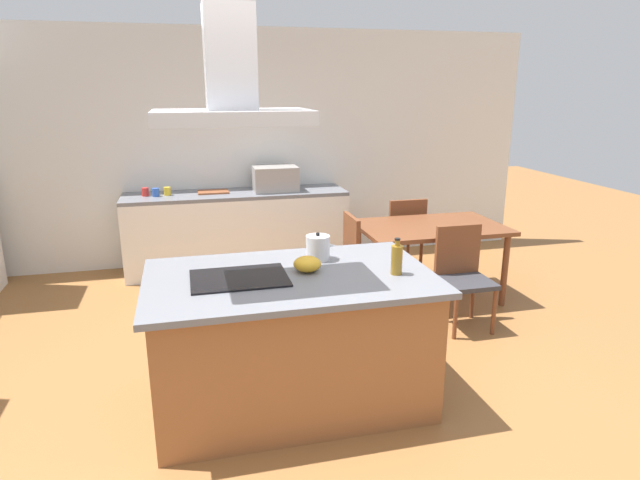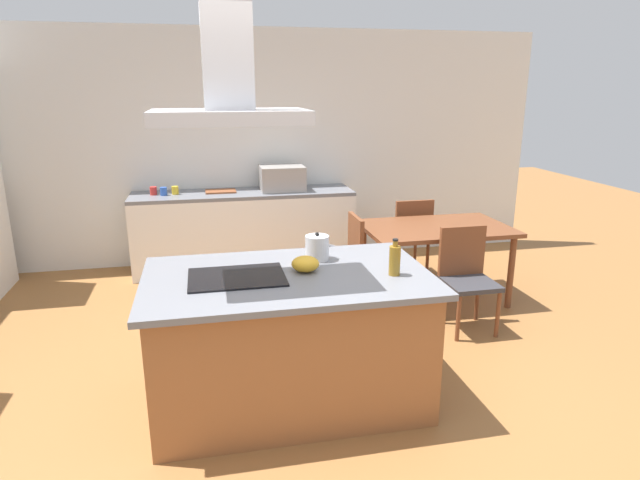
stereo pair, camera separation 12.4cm
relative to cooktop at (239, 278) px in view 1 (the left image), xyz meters
name	(u,v)px [view 1 (the left image)]	position (x,y,z in m)	size (l,w,h in m)	color
ground	(261,313)	(0.32, 1.50, -0.91)	(16.00, 16.00, 0.00)	#936033
wall_back	(237,149)	(0.32, 3.25, 0.44)	(7.20, 0.10, 2.70)	white
kitchen_island	(291,338)	(0.32, 0.00, -0.45)	(1.83, 1.12, 0.90)	#995B33
cooktop	(239,278)	(0.00, 0.00, 0.00)	(0.60, 0.44, 0.01)	black
tea_kettle	(318,248)	(0.57, 0.27, 0.08)	(0.22, 0.17, 0.20)	silver
olive_oil_bottle	(397,259)	(0.99, -0.15, 0.09)	(0.07, 0.07, 0.24)	olive
mixing_bowl	(307,264)	(0.45, 0.04, 0.04)	(0.18, 0.18, 0.10)	gold
back_counter	(238,231)	(0.26, 2.88, -0.46)	(2.50, 0.62, 0.90)	white
countertop_microwave	(275,179)	(0.71, 2.88, 0.13)	(0.50, 0.38, 0.28)	#9E9993
coffee_mug_red	(145,192)	(-0.72, 2.91, 0.04)	(0.08, 0.08, 0.09)	red
coffee_mug_blue	(156,192)	(-0.61, 2.86, 0.04)	(0.08, 0.08, 0.09)	#2D56B2
coffee_mug_yellow	(167,191)	(-0.49, 2.90, 0.04)	(0.08, 0.08, 0.09)	gold
cutting_board	(213,192)	(0.01, 2.93, 0.00)	(0.34, 0.24, 0.02)	brown
dining_table	(430,233)	(2.01, 1.50, -0.24)	(1.40, 0.90, 0.75)	brown
chair_facing_back_wall	(403,232)	(2.01, 2.16, -0.40)	(0.42, 0.42, 0.89)	#333338
chair_at_left_end	(341,256)	(1.10, 1.50, -0.40)	(0.42, 0.42, 0.89)	#333338
chair_facing_island	(462,270)	(2.01, 0.83, -0.40)	(0.42, 0.42, 0.89)	#333338
range_hood	(231,79)	(0.00, 0.00, 1.20)	(0.90, 0.55, 0.78)	#ADADB2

